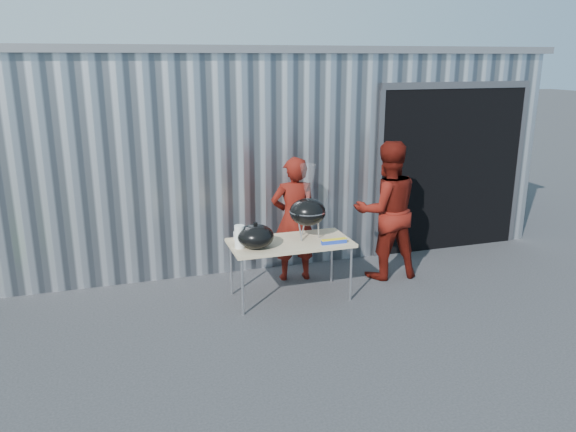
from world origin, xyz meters
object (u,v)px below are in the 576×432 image
object	(u,v)px
person_cook	(294,219)
person_bystander	(386,210)
kettle_grill	(308,206)
folding_table	(290,244)

from	to	relation	value
person_cook	person_bystander	bearing A→B (deg)	172.55
kettle_grill	person_bystander	bearing A→B (deg)	11.40
folding_table	person_bystander	bearing A→B (deg)	11.89
folding_table	person_bystander	size ratio (longest dim) A/B	0.79
folding_table	person_cook	size ratio (longest dim) A/B	0.88
kettle_grill	person_bystander	world-z (taller)	person_bystander
person_bystander	folding_table	bearing A→B (deg)	15.54
kettle_grill	person_cook	size ratio (longest dim) A/B	0.55
person_cook	person_bystander	world-z (taller)	person_bystander
folding_table	person_bystander	world-z (taller)	person_bystander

